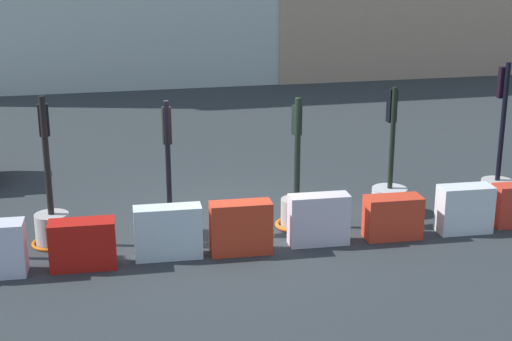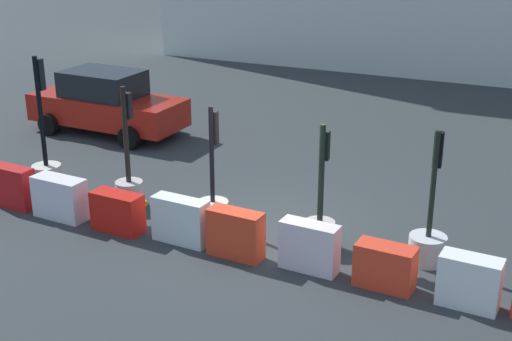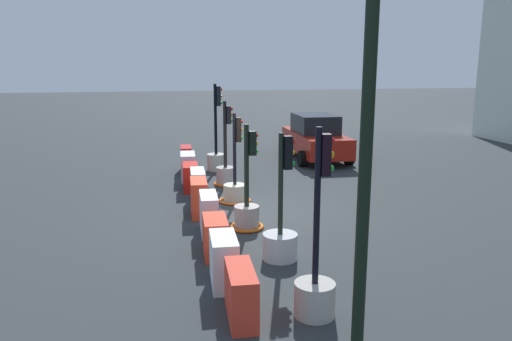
% 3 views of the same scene
% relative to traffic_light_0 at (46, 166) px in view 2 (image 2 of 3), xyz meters
% --- Properties ---
extents(ground_plane, '(120.00, 120.00, 0.00)m').
position_rel_traffic_light_0_xyz_m(ground_plane, '(5.44, 0.09, -0.58)').
color(ground_plane, '#2F3538').
extents(traffic_light_0, '(0.66, 0.66, 3.09)m').
position_rel_traffic_light_0_xyz_m(traffic_light_0, '(0.00, 0.00, 0.00)').
color(traffic_light_0, beige).
rests_on(traffic_light_0, ground_plane).
extents(traffic_light_1, '(0.75, 0.75, 2.65)m').
position_rel_traffic_light_0_xyz_m(traffic_light_1, '(2.25, -0.00, -0.08)').
color(traffic_light_1, '#B5AEAB').
rests_on(traffic_light_1, ground_plane).
extents(traffic_light_2, '(0.90, 0.90, 2.49)m').
position_rel_traffic_light_0_xyz_m(traffic_light_2, '(4.31, -0.05, -0.20)').
color(traffic_light_2, beige).
rests_on(traffic_light_2, ground_plane).
extents(traffic_light_3, '(0.80, 0.80, 2.45)m').
position_rel_traffic_light_0_xyz_m(traffic_light_3, '(6.66, -0.18, -0.15)').
color(traffic_light_3, '#B2A69F').
rests_on(traffic_light_3, ground_plane).
extents(traffic_light_4, '(0.69, 0.69, 2.51)m').
position_rel_traffic_light_0_xyz_m(traffic_light_4, '(8.64, 0.11, -0.11)').
color(traffic_light_4, silver).
rests_on(traffic_light_4, ground_plane).
extents(construction_barrier_0, '(1.03, 0.43, 0.91)m').
position_rel_traffic_light_0_xyz_m(construction_barrier_0, '(-0.01, -1.08, -0.12)').
color(construction_barrier_0, '#B41719').
rests_on(construction_barrier_0, ground_plane).
extents(construction_barrier_1, '(1.18, 0.54, 0.88)m').
position_rel_traffic_light_0_xyz_m(construction_barrier_1, '(1.29, -1.12, -0.14)').
color(construction_barrier_1, silver).
rests_on(construction_barrier_1, ground_plane).
extents(construction_barrier_2, '(1.08, 0.51, 0.81)m').
position_rel_traffic_light_0_xyz_m(construction_barrier_2, '(2.75, -1.16, -0.17)').
color(construction_barrier_2, red).
rests_on(construction_barrier_2, ground_plane).
extents(construction_barrier_3, '(1.15, 0.45, 0.90)m').
position_rel_traffic_light_0_xyz_m(construction_barrier_3, '(4.15, -1.07, -0.12)').
color(construction_barrier_3, silver).
rests_on(construction_barrier_3, ground_plane).
extents(construction_barrier_4, '(1.07, 0.46, 0.91)m').
position_rel_traffic_light_0_xyz_m(construction_barrier_4, '(5.38, -1.17, -0.12)').
color(construction_barrier_4, red).
rests_on(construction_barrier_4, ground_plane).
extents(construction_barrier_5, '(1.08, 0.44, 0.90)m').
position_rel_traffic_light_0_xyz_m(construction_barrier_5, '(6.80, -1.08, -0.12)').
color(construction_barrier_5, silver).
rests_on(construction_barrier_5, ground_plane).
extents(construction_barrier_6, '(1.03, 0.52, 0.77)m').
position_rel_traffic_light_0_xyz_m(construction_barrier_6, '(8.18, -1.12, -0.19)').
color(construction_barrier_6, red).
rests_on(construction_barrier_6, ground_plane).
extents(construction_barrier_7, '(1.00, 0.50, 0.88)m').
position_rel_traffic_light_0_xyz_m(construction_barrier_7, '(9.58, -1.15, -0.14)').
color(construction_barrier_7, white).
rests_on(construction_barrier_7, ground_plane).
extents(car_red_compact, '(4.55, 2.21, 1.79)m').
position_rel_traffic_light_0_xyz_m(car_red_compact, '(-1.38, 4.21, 0.29)').
color(car_red_compact, '#A81D11').
rests_on(car_red_compact, ground_plane).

